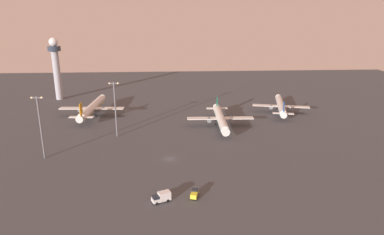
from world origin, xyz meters
TOP-DOWN VIEW (x-y plane):
  - ground_plane at (0.00, 0.00)m, footprint 416.00×416.00m
  - control_tower at (-72.32, 101.28)m, footprint 8.00×8.00m
  - airplane_near_gate at (25.38, 38.98)m, footprint 33.32×42.85m
  - airplane_mid_apron at (-42.70, 62.03)m, footprint 35.45×45.52m
  - airplane_terminal_side at (63.10, 61.60)m, footprint 31.62×40.34m
  - catering_truck at (-2.27, -31.57)m, footprint 6.12×4.33m
  - cargo_loader at (7.74, -29.58)m, footprint 2.88×4.49m
  - apron_light_east at (-24.12, 27.28)m, footprint 4.80×0.90m
  - apron_light_central at (-48.85, 3.89)m, footprint 4.80×0.90m

SIDE VIEW (x-z plane):
  - ground_plane at x=0.00m, z-range 0.00..0.00m
  - cargo_loader at x=7.74m, z-range 0.05..2.30m
  - catering_truck at x=-2.27m, z-range 0.05..3.10m
  - airplane_terminal_side at x=63.10m, z-range -1.27..9.17m
  - airplane_near_gate at x=25.38m, z-range -1.34..9.66m
  - airplane_mid_apron at x=-42.70m, z-range -1.42..10.25m
  - apron_light_central at x=-48.85m, z-range 1.83..26.75m
  - apron_light_east at x=-24.12m, z-range 1.84..27.20m
  - control_tower at x=-72.32m, z-range 3.04..42.75m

